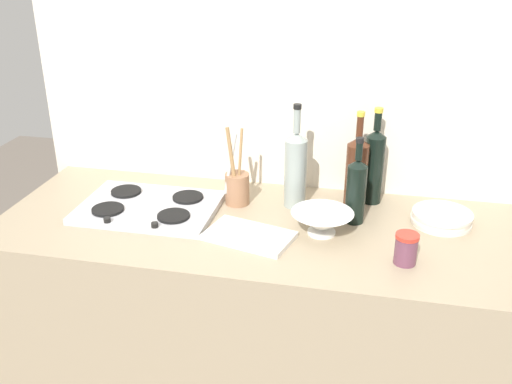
{
  "coord_description": "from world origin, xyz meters",
  "views": [
    {
      "loc": [
        0.37,
        -1.72,
        1.82
      ],
      "look_at": [
        0.0,
        0.0,
        1.02
      ],
      "focal_mm": 40.43,
      "sensor_mm": 36.0,
      "label": 1
    }
  ],
  "objects_px": {
    "mixing_bowl": "(322,222)",
    "wine_bottle_leftmost": "(374,165)",
    "stovetop_hob": "(149,207)",
    "condiment_jar_front": "(406,249)",
    "wine_bottle_mid_left": "(356,190)",
    "cutting_board": "(250,236)",
    "plate_stack": "(442,218)",
    "wine_bottle_mid_right": "(296,168)",
    "utensil_crock": "(237,186)",
    "wine_bottle_rightmost": "(356,172)"
  },
  "relations": [
    {
      "from": "wine_bottle_leftmost",
      "to": "wine_bottle_rightmost",
      "type": "distance_m",
      "value": 0.09
    },
    {
      "from": "wine_bottle_leftmost",
      "to": "wine_bottle_mid_right",
      "type": "xyz_separation_m",
      "value": [
        -0.27,
        -0.09,
        0.0
      ]
    },
    {
      "from": "stovetop_hob",
      "to": "wine_bottle_rightmost",
      "type": "height_order",
      "value": "wine_bottle_rightmost"
    },
    {
      "from": "stovetop_hob",
      "to": "wine_bottle_mid_left",
      "type": "bearing_deg",
      "value": 5.5
    },
    {
      "from": "mixing_bowl",
      "to": "plate_stack",
      "type": "bearing_deg",
      "value": 21.78
    },
    {
      "from": "plate_stack",
      "to": "wine_bottle_leftmost",
      "type": "distance_m",
      "value": 0.3
    },
    {
      "from": "wine_bottle_leftmost",
      "to": "wine_bottle_mid_left",
      "type": "height_order",
      "value": "wine_bottle_leftmost"
    },
    {
      "from": "wine_bottle_mid_right",
      "to": "utensil_crock",
      "type": "relative_size",
      "value": 1.3
    },
    {
      "from": "mixing_bowl",
      "to": "cutting_board",
      "type": "distance_m",
      "value": 0.24
    },
    {
      "from": "wine_bottle_mid_right",
      "to": "plate_stack",
      "type": "bearing_deg",
      "value": -4.04
    },
    {
      "from": "mixing_bowl",
      "to": "wine_bottle_leftmost",
      "type": "bearing_deg",
      "value": 62.07
    },
    {
      "from": "utensil_crock",
      "to": "cutting_board",
      "type": "relative_size",
      "value": 1.06
    },
    {
      "from": "plate_stack",
      "to": "condiment_jar_front",
      "type": "relative_size",
      "value": 2.1
    },
    {
      "from": "wine_bottle_mid_left",
      "to": "cutting_board",
      "type": "xyz_separation_m",
      "value": [
        -0.32,
        -0.19,
        -0.11
      ]
    },
    {
      "from": "wine_bottle_mid_left",
      "to": "wine_bottle_rightmost",
      "type": "xyz_separation_m",
      "value": [
        -0.01,
        0.11,
        0.02
      ]
    },
    {
      "from": "utensil_crock",
      "to": "condiment_jar_front",
      "type": "bearing_deg",
      "value": -26.78
    },
    {
      "from": "stovetop_hob",
      "to": "plate_stack",
      "type": "height_order",
      "value": "plate_stack"
    },
    {
      "from": "utensil_crock",
      "to": "cutting_board",
      "type": "height_order",
      "value": "utensil_crock"
    },
    {
      "from": "wine_bottle_mid_right",
      "to": "wine_bottle_leftmost",
      "type": "bearing_deg",
      "value": 18.89
    },
    {
      "from": "stovetop_hob",
      "to": "condiment_jar_front",
      "type": "height_order",
      "value": "condiment_jar_front"
    },
    {
      "from": "stovetop_hob",
      "to": "wine_bottle_leftmost",
      "type": "distance_m",
      "value": 0.83
    },
    {
      "from": "wine_bottle_mid_right",
      "to": "utensil_crock",
      "type": "distance_m",
      "value": 0.23
    },
    {
      "from": "plate_stack",
      "to": "cutting_board",
      "type": "height_order",
      "value": "plate_stack"
    },
    {
      "from": "wine_bottle_rightmost",
      "to": "wine_bottle_mid_left",
      "type": "bearing_deg",
      "value": -86.65
    },
    {
      "from": "condiment_jar_front",
      "to": "wine_bottle_rightmost",
      "type": "bearing_deg",
      "value": 116.16
    },
    {
      "from": "wine_bottle_mid_right",
      "to": "cutting_board",
      "type": "distance_m",
      "value": 0.33
    },
    {
      "from": "wine_bottle_mid_left",
      "to": "wine_bottle_leftmost",
      "type": "bearing_deg",
      "value": 73.48
    },
    {
      "from": "wine_bottle_leftmost",
      "to": "condiment_jar_front",
      "type": "distance_m",
      "value": 0.45
    },
    {
      "from": "mixing_bowl",
      "to": "utensil_crock",
      "type": "distance_m",
      "value": 0.37
    },
    {
      "from": "wine_bottle_mid_left",
      "to": "mixing_bowl",
      "type": "xyz_separation_m",
      "value": [
        -0.1,
        -0.11,
        -0.08
      ]
    },
    {
      "from": "mixing_bowl",
      "to": "wine_bottle_rightmost",
      "type": "bearing_deg",
      "value": 66.75
    },
    {
      "from": "stovetop_hob",
      "to": "condiment_jar_front",
      "type": "relative_size",
      "value": 4.92
    },
    {
      "from": "wine_bottle_rightmost",
      "to": "cutting_board",
      "type": "height_order",
      "value": "wine_bottle_rightmost"
    },
    {
      "from": "wine_bottle_leftmost",
      "to": "wine_bottle_mid_left",
      "type": "distance_m",
      "value": 0.19
    },
    {
      "from": "utensil_crock",
      "to": "wine_bottle_leftmost",
      "type": "bearing_deg",
      "value": 14.0
    },
    {
      "from": "wine_bottle_mid_right",
      "to": "mixing_bowl",
      "type": "distance_m",
      "value": 0.25
    },
    {
      "from": "wine_bottle_rightmost",
      "to": "condiment_jar_front",
      "type": "bearing_deg",
      "value": -63.84
    },
    {
      "from": "wine_bottle_mid_right",
      "to": "wine_bottle_rightmost",
      "type": "bearing_deg",
      "value": 6.44
    },
    {
      "from": "cutting_board",
      "to": "wine_bottle_mid_left",
      "type": "bearing_deg",
      "value": 31.03
    },
    {
      "from": "wine_bottle_mid_right",
      "to": "wine_bottle_rightmost",
      "type": "relative_size",
      "value": 1.05
    },
    {
      "from": "wine_bottle_mid_right",
      "to": "wine_bottle_rightmost",
      "type": "height_order",
      "value": "wine_bottle_mid_right"
    },
    {
      "from": "wine_bottle_leftmost",
      "to": "wine_bottle_mid_right",
      "type": "relative_size",
      "value": 0.94
    },
    {
      "from": "wine_bottle_leftmost",
      "to": "wine_bottle_rightmost",
      "type": "bearing_deg",
      "value": -130.28
    },
    {
      "from": "stovetop_hob",
      "to": "condiment_jar_front",
      "type": "bearing_deg",
      "value": -11.13
    },
    {
      "from": "condiment_jar_front",
      "to": "cutting_board",
      "type": "xyz_separation_m",
      "value": [
        -0.49,
        0.05,
        -0.04
      ]
    },
    {
      "from": "condiment_jar_front",
      "to": "cutting_board",
      "type": "bearing_deg",
      "value": 174.1
    },
    {
      "from": "plate_stack",
      "to": "wine_bottle_mid_left",
      "type": "relative_size",
      "value": 0.68
    },
    {
      "from": "plate_stack",
      "to": "wine_bottle_mid_right",
      "type": "bearing_deg",
      "value": 175.96
    },
    {
      "from": "stovetop_hob",
      "to": "mixing_bowl",
      "type": "height_order",
      "value": "mixing_bowl"
    },
    {
      "from": "stovetop_hob",
      "to": "mixing_bowl",
      "type": "distance_m",
      "value": 0.63
    }
  ]
}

